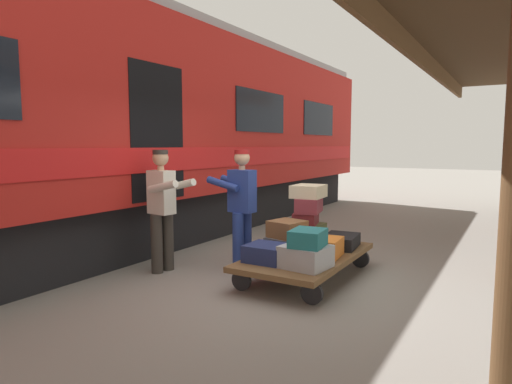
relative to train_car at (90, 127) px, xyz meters
The scene contains 16 objects.
ground_plane 4.25m from the train_car, behind, with size 60.00×60.00×0.00m, color gray.
train_car is the anchor object (origin of this frame).
luggage_cart 4.16m from the train_car, behind, with size 1.19×2.18×0.33m.
suitcase_navy_fabric 3.85m from the train_car, behind, with size 0.49×0.46×0.21m, color navy.
suitcase_olive_duffel 3.95m from the train_car, 164.45° to the right, with size 0.39×0.56×0.28m, color brown.
suitcase_gray_aluminum 4.32m from the train_car, behind, with size 0.52×0.49×0.26m, color #9EA0A5.
suitcase_black_hardshell 4.44m from the train_car, 166.40° to the right, with size 0.44×0.59×0.18m, color black.
suitcase_slate_roller 3.87m from the train_car, behind, with size 0.50×0.49×0.19m, color #4C515B.
suitcase_orange_carryall 4.33m from the train_car, behind, with size 0.39×0.50×0.24m, color #CC6B23.
suitcase_maroon_trunk 3.84m from the train_car, 164.48° to the right, with size 0.32×0.45×0.17m, color maroon.
suitcase_brown_leather 3.76m from the train_car, behind, with size 0.42×0.42×0.23m, color brown.
suitcase_burgundy_valise 3.82m from the train_car, 164.10° to the right, with size 0.33×0.53×0.22m, color maroon.
suitcase_cream_canvas 3.75m from the train_car, 163.70° to the right, with size 0.42×0.49×0.19m, color beige.
suitcase_teal_softside 4.28m from the train_car, behind, with size 0.37×0.43×0.20m, color #1E666B.
porter_in_overalls 2.99m from the train_car, behind, with size 0.68×0.44×1.70m.
porter_by_door 2.25m from the train_car, 168.75° to the left, with size 0.70×0.48×1.70m.
Camera 1 is at (-2.38, 4.89, 1.77)m, focal length 30.89 mm.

